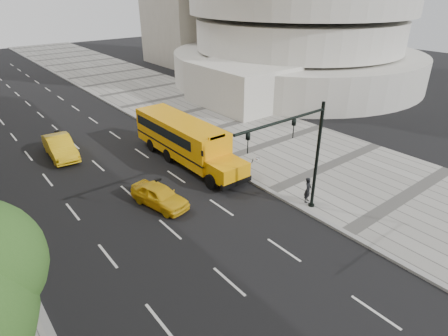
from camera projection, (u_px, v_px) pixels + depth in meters
ground at (143, 188)px, 24.10m from camera, size 140.00×140.00×0.00m
sidewalk_museum at (274, 143)px, 30.77m from camera, size 12.00×140.00×0.15m
curb_museum at (217, 162)px, 27.42m from camera, size 0.30×140.00×0.15m
curb_far at (5, 233)px, 19.60m from camera, size 0.30×140.00×0.15m
school_bus at (183, 137)px, 27.30m from camera, size 2.96×11.56×3.19m
taxi_near at (159, 196)px, 21.93m from camera, size 2.39×4.14×1.33m
taxi_far at (60, 147)px, 28.11m from camera, size 2.01×4.95×1.60m
pedestrian at (308, 190)px, 21.96m from camera, size 0.67×0.56×1.58m
traffic_signal at (301, 150)px, 19.36m from camera, size 6.18×0.36×6.40m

